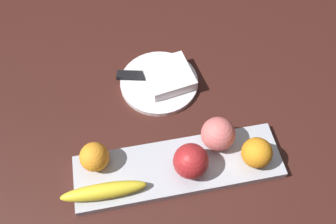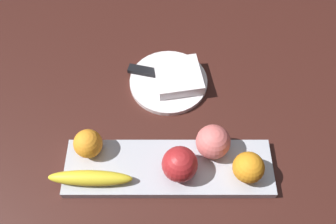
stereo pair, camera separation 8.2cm
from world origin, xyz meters
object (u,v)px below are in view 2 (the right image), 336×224
object	(u,v)px
folded_napkin	(178,77)
knife	(150,73)
apple	(179,164)
orange_near_apple	(248,167)
orange_near_banana	(88,144)
fruit_tray	(168,168)
dinner_plate	(168,82)
peach	(213,142)
banana	(90,178)

from	to	relation	value
folded_napkin	knife	xyz separation A→B (m)	(-0.07, 0.02, -0.01)
apple	folded_napkin	world-z (taller)	apple
folded_napkin	apple	bearing A→B (deg)	-90.46
orange_near_apple	orange_near_banana	distance (m)	0.35
fruit_tray	dinner_plate	world-z (taller)	fruit_tray
orange_near_banana	apple	bearing A→B (deg)	-14.49
peach	folded_napkin	xyz separation A→B (m)	(-0.07, 0.20, -0.03)
apple	orange_near_apple	bearing A→B (deg)	-2.16
banana	folded_napkin	distance (m)	0.34
apple	orange_near_apple	distance (m)	0.14
fruit_tray	folded_napkin	distance (m)	0.25
banana	folded_napkin	size ratio (longest dim) A/B	1.58
orange_near_banana	folded_napkin	xyz separation A→B (m)	(0.20, 0.20, -0.03)
apple	banana	xyz separation A→B (m)	(-0.19, -0.02, -0.02)
fruit_tray	apple	world-z (taller)	apple
orange_near_apple	dinner_plate	bearing A→B (deg)	122.57
orange_near_banana	dinner_plate	size ratio (longest dim) A/B	0.32
banana	orange_near_apple	distance (m)	0.33
apple	folded_napkin	xyz separation A→B (m)	(0.00, 0.26, -0.03)
banana	orange_near_banana	bearing A→B (deg)	99.48
orange_near_apple	knife	size ratio (longest dim) A/B	0.37
dinner_plate	knife	xyz separation A→B (m)	(-0.05, 0.02, 0.01)
fruit_tray	orange_near_apple	bearing A→B (deg)	-6.12
apple	peach	distance (m)	0.09
knife	dinner_plate	bearing A→B (deg)	-11.94
banana	orange_near_apple	bearing A→B (deg)	4.10
orange_near_apple	peach	xyz separation A→B (m)	(-0.07, 0.06, 0.00)
orange_near_apple	knife	distance (m)	0.36
fruit_tray	apple	distance (m)	0.06
peach	folded_napkin	bearing A→B (deg)	109.32
peach	banana	bearing A→B (deg)	-164.01
peach	dinner_plate	size ratio (longest dim) A/B	0.38
banana	folded_napkin	xyz separation A→B (m)	(0.19, 0.28, -0.01)
orange_near_apple	folded_napkin	distance (m)	0.30
fruit_tray	folded_napkin	xyz separation A→B (m)	(0.03, 0.24, 0.02)
dinner_plate	folded_napkin	size ratio (longest dim) A/B	1.77
knife	apple	bearing A→B (deg)	-62.95
apple	orange_near_banana	xyz separation A→B (m)	(-0.20, 0.05, -0.01)
fruit_tray	peach	bearing A→B (deg)	22.56
folded_napkin	peach	bearing A→B (deg)	-70.68
orange_near_apple	folded_napkin	world-z (taller)	orange_near_apple
banana	peach	bearing A→B (deg)	17.16
banana	knife	size ratio (longest dim) A/B	0.99
peach	orange_near_apple	bearing A→B (deg)	-39.45
peach	orange_near_banana	bearing A→B (deg)	-179.76
apple	orange_near_apple	world-z (taller)	apple
banana	peach	world-z (taller)	peach
apple	fruit_tray	bearing A→B (deg)	151.60
orange_near_banana	knife	world-z (taller)	orange_near_banana
orange_near_banana	knife	distance (m)	0.26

